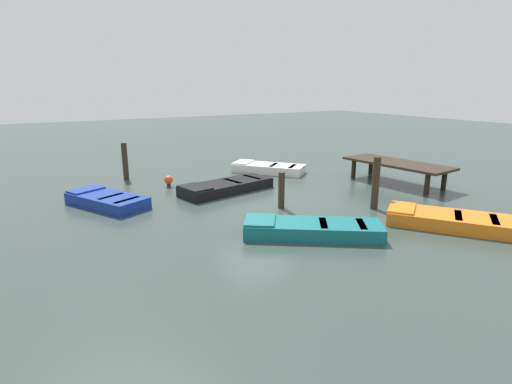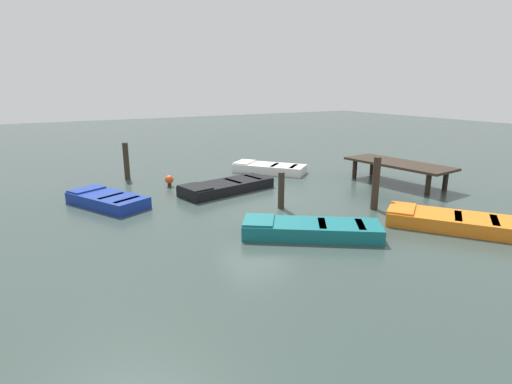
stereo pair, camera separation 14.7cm
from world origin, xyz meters
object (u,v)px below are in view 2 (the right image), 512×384
rowboat_black (226,186)px  dock_segment (398,165)px  rowboat_teal (310,229)px  mooring_piling_center (376,184)px  marker_buoy (169,180)px  rowboat_orange (447,220)px  mooring_piling_near_left (126,161)px  mooring_piling_mid_left (281,190)px  rowboat_blue (107,200)px  rowboat_white (269,168)px

rowboat_black → dock_segment: bearing=149.2°
dock_segment → rowboat_teal: bearing=-72.2°
mooring_piling_center → marker_buoy: mooring_piling_center is taller
rowboat_teal → rowboat_orange: bearing=-164.8°
dock_segment → mooring_piling_near_left: size_ratio=2.83×
mooring_piling_mid_left → mooring_piling_near_left: mooring_piling_near_left is taller
mooring_piling_mid_left → mooring_piling_near_left: size_ratio=0.77×
rowboat_orange → mooring_piling_near_left: size_ratio=2.18×
rowboat_teal → marker_buoy: 7.77m
rowboat_blue → mooring_piling_near_left: mooring_piling_near_left is taller
rowboat_orange → marker_buoy: (-9.05, -5.62, 0.07)m
rowboat_white → rowboat_orange: size_ratio=0.98×
rowboat_white → mooring_piling_center: bearing=140.7°
dock_segment → mooring_piling_near_left: (-6.77, -9.86, -0.00)m
rowboat_white → rowboat_teal: (7.92, -3.53, -0.00)m
dock_segment → rowboat_white: size_ratio=1.34×
rowboat_white → marker_buoy: bearing=54.6°
mooring_piling_mid_left → rowboat_teal: bearing=-16.0°
mooring_piling_mid_left → dock_segment: bearing=94.2°
rowboat_black → rowboat_orange: (7.07, 3.91, 0.00)m
rowboat_orange → rowboat_teal: bearing=34.6°
rowboat_blue → mooring_piling_mid_left: mooring_piling_mid_left is taller
rowboat_orange → mooring_piling_mid_left: bearing=2.7°
rowboat_white → rowboat_orange: bearing=144.0°
dock_segment → rowboat_orange: (4.57, -3.03, -0.62)m
dock_segment → rowboat_white: 5.98m
mooring_piling_near_left → rowboat_blue: bearing=-22.3°
rowboat_black → rowboat_teal: size_ratio=1.05×
dock_segment → rowboat_teal: size_ratio=1.23×
rowboat_white → mooring_piling_mid_left: (5.26, -2.76, 0.42)m
rowboat_white → mooring_piling_near_left: mooring_piling_near_left is taller
rowboat_teal → mooring_piling_mid_left: size_ratio=3.01×
rowboat_black → rowboat_blue: same height
rowboat_black → marker_buoy: size_ratio=8.39×
rowboat_blue → mooring_piling_center: bearing=-148.6°
mooring_piling_near_left → rowboat_white: bearing=72.8°
rowboat_black → mooring_piling_mid_left: (2.95, 0.67, 0.42)m
mooring_piling_center → marker_buoy: (-6.64, -5.09, -0.62)m
mooring_piling_mid_left → marker_buoy: bearing=-154.4°
rowboat_orange → mooring_piling_center: (-2.42, -0.53, 0.69)m
rowboat_white → rowboat_black: 4.13m
rowboat_teal → rowboat_orange: 4.27m
mooring_piling_mid_left → rowboat_orange: bearing=38.3°
dock_segment → marker_buoy: bearing=-123.5°
dock_segment → rowboat_blue: size_ratio=1.42×
rowboat_teal → mooring_piling_mid_left: bearing=-70.9°
rowboat_orange → marker_buoy: bearing=-3.7°
rowboat_blue → dock_segment: bearing=-130.2°
dock_segment → mooring_piling_near_left: bearing=-130.5°
rowboat_blue → marker_buoy: size_ratio=6.93×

